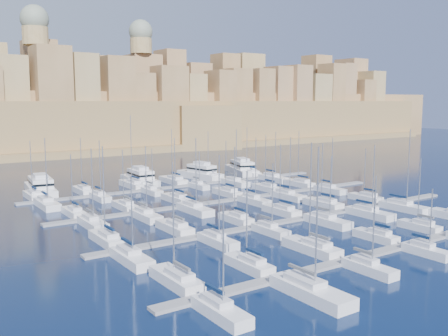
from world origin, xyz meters
TOP-DOWN VIEW (x-y plane):
  - ground at (0.00, 0.00)m, footprint 600.00×600.00m
  - pontoon_near at (0.00, -34.00)m, footprint 84.00×2.00m
  - pontoon_mid_near at (0.00, -12.00)m, footprint 84.00×2.00m
  - pontoon_mid_far at (0.00, 10.00)m, footprint 84.00×2.00m
  - pontoon_far at (0.00, 32.00)m, footprint 84.00×2.00m
  - sailboat_0 at (-35.89, -28.45)m, footprint 2.80×9.33m
  - sailboat_1 at (-25.27, -28.91)m, footprint 2.52×8.39m
  - sailboat_2 at (-13.04, -28.13)m, footprint 2.99×9.98m
  - sailboat_3 at (-0.05, -29.24)m, footprint 2.32×7.73m
  - sailboat_4 at (11.32, -29.33)m, footprint 2.26×7.54m
  - sailboat_6 at (-36.54, -39.00)m, footprint 2.46×8.21m
  - sailboat_7 at (-25.14, -40.38)m, footprint 3.30×11.02m
  - sailboat_8 at (-13.19, -38.71)m, footprint 2.29×7.63m
  - sailboat_9 at (-0.46, -38.49)m, footprint 2.15×7.16m
  - sailboat_12 at (-36.31, -6.56)m, footprint 2.73×9.10m
  - sailboat_13 at (-24.17, -6.51)m, footprint 2.76×9.21m
  - sailboat_14 at (-11.68, -7.01)m, footprint 2.46×8.19m
  - sailboat_15 at (-0.39, -6.59)m, footprint 2.71×9.04m
  - sailboat_16 at (11.28, -6.40)m, footprint 2.83×9.44m
  - sailboat_17 at (23.85, -7.05)m, footprint 2.43×8.11m
  - sailboat_18 at (-37.00, -17.56)m, footprint 2.81×9.36m
  - sailboat_19 at (-22.48, -17.10)m, footprint 2.52×8.41m
  - sailboat_20 at (-11.67, -16.79)m, footprint 2.34×7.79m
  - sailboat_21 at (0.80, -17.70)m, footprint 2.89×9.63m
  - sailboat_22 at (12.09, -17.84)m, footprint 2.98×9.93m
  - sailboat_23 at (22.29, -18.08)m, footprint 3.12×10.41m
  - sailboat_24 at (-34.70, 14.99)m, footprint 2.46×8.19m
  - sailboat_25 at (-24.09, 15.05)m, footprint 2.49×8.31m
  - sailboat_26 at (-11.68, 15.61)m, footprint 2.84×9.46m
  - sailboat_27 at (1.81, 15.42)m, footprint 2.72×9.08m
  - sailboat_28 at (13.51, 15.17)m, footprint 2.57×8.56m
  - sailboat_29 at (24.80, 15.52)m, footprint 2.78×9.27m
  - sailboat_30 at (-34.65, 4.50)m, footprint 2.77×9.23m
  - sailboat_31 at (-24.40, 4.50)m, footprint 2.77×9.23m
  - sailboat_32 at (-13.88, 4.11)m, footprint 3.01×10.02m
  - sailboat_33 at (1.32, 4.56)m, footprint 2.74×9.12m
  - sailboat_34 at (10.96, 4.39)m, footprint 2.84×9.46m
  - sailboat_35 at (24.74, 4.74)m, footprint 2.62×8.73m
  - sailboat_36 at (-36.93, 37.30)m, footprint 2.65×8.82m
  - sailboat_37 at (-25.37, 37.36)m, footprint 2.69×8.95m
  - sailboat_38 at (-11.92, 38.33)m, footprint 3.27×10.91m
  - sailboat_39 at (-0.19, 38.29)m, footprint 3.25×10.84m
  - sailboat_40 at (11.10, 37.85)m, footprint 2.98×9.94m
  - sailboat_41 at (24.67, 37.74)m, footprint 2.92×9.72m
  - sailboat_42 at (-36.89, 25.88)m, footprint 3.15×10.48m
  - sailboat_43 at (-24.88, 27.09)m, footprint 2.41×8.03m
  - sailboat_44 at (-12.05, 27.24)m, footprint 2.32×7.73m
  - sailboat_45 at (1.17, 27.43)m, footprint 2.20×7.34m
  - sailboat_46 at (11.73, 26.28)m, footprint 2.90×9.67m
  - sailboat_47 at (24.73, 25.92)m, footprint 3.12×10.41m
  - motor_yacht_a at (-34.08, 42.05)m, footprint 7.23×18.26m
  - motor_yacht_b at (-8.58, 41.39)m, footprint 5.75×16.66m
  - motor_yacht_c at (10.09, 40.91)m, footprint 7.16×15.98m
  - motor_yacht_d at (25.44, 41.96)m, footprint 10.22×18.36m
  - fortified_city at (-0.19, 155.26)m, footprint 460.00×108.95m

SIDE VIEW (x-z plane):
  - ground at x=0.00m, z-range 0.00..0.00m
  - pontoon_near at x=0.00m, z-range 0.00..0.40m
  - pontoon_mid_near at x=0.00m, z-range 0.00..0.40m
  - pontoon_mid_far at x=0.00m, z-range 0.00..0.40m
  - pontoon_far at x=0.00m, z-range 0.00..0.40m
  - sailboat_45 at x=1.17m, z-range -4.29..5.68m
  - sailboat_9 at x=-0.46m, z-range -4.39..5.78m
  - sailboat_3 at x=-0.05m, z-range -4.66..6.06m
  - sailboat_8 at x=-13.19m, z-range -4.82..6.23m
  - sailboat_44 at x=-12.05m, z-range -4.90..6.31m
  - sailboat_17 at x=23.85m, z-range -5.26..6.69m
  - sailboat_20 at x=-11.67m, z-range -5.45..6.89m
  - sailboat_24 at x=-34.70m, z-range -5.42..6.86m
  - sailboat_6 at x=-36.54m, z-range -5.47..6.91m
  - sailboat_4 at x=11.32m, z-range -5.62..7.07m
  - sailboat_25 at x=-24.09m, z-range -5.56..7.01m
  - sailboat_13 at x=-24.17m, z-range -5.40..6.87m
  - sailboat_18 at x=-37.00m, z-range -5.52..6.99m
  - sailboat_1 at x=-25.27m, z-range -6.00..7.47m
  - sailboat_43 at x=-24.88m, z-range -6.14..7.62m
  - sailboat_27 at x=1.81m, z-range -5.86..7.34m
  - sailboat_36 at x=-36.93m, z-range -6.01..7.48m
  - sailboat_35 at x=24.74m, z-range -6.06..7.53m
  - sailboat_37 at x=-25.37m, z-range -6.07..7.55m
  - sailboat_21 at x=0.80m, z-range -5.68..7.16m
  - sailboat_28 at x=13.51m, z-range -6.33..7.81m
  - sailboat_14 at x=-11.68m, z-range -6.38..7.86m
  - sailboat_0 at x=-35.89m, z-range -6.10..7.58m
  - sailboat_15 at x=-0.39m, z-range -6.29..7.77m
  - sailboat_19 at x=-22.48m, z-range -6.46..7.95m
  - sailboat_16 at x=11.28m, z-range -6.11..7.60m
  - sailboat_31 at x=-24.40m, z-range -6.35..7.84m
  - sailboat_30 at x=-34.65m, z-range -6.44..7.93m
  - sailboat_33 at x=1.32m, z-range -6.57..8.07m
  - sailboat_34 at x=10.96m, z-range -6.46..7.96m
  - sailboat_26 at x=-11.68m, z-range -6.47..7.97m
  - sailboat_40 at x=11.10m, z-range -6.20..7.70m
  - sailboat_29 at x=24.80m, z-range -6.60..8.10m
  - sailboat_22 at x=12.09m, z-range -6.37..7.87m
  - sailboat_41 at x=24.67m, z-range -6.63..8.14m
  - sailboat_46 at x=11.73m, z-range -6.77..8.28m
  - sailboat_47 at x=24.73m, z-range -6.25..7.76m
  - sailboat_12 at x=-36.31m, z-range -7.02..8.53m
  - sailboat_32 at x=-13.88m, z-range -6.88..8.41m
  - sailboat_42 at x=-36.89m, z-range -6.70..8.23m
  - sailboat_39 at x=-0.19m, z-range -6.67..8.21m
  - sailboat_2 at x=-13.04m, z-range -7.48..9.02m
  - sailboat_23 at x=22.29m, z-range -7.67..9.23m
  - sailboat_7 at x=-25.14m, z-range -7.98..9.56m
  - sailboat_38 at x=-11.92m, z-range -8.58..10.18m
  - motor_yacht_c at x=10.09m, z-range -0.90..4.35m
  - motor_yacht_a at x=-34.08m, z-range -0.90..4.35m
  - motor_yacht_b at x=-8.58m, z-range -0.90..4.35m
  - motor_yacht_d at x=25.44m, z-range -0.90..4.35m
  - fortified_city at x=-0.19m, z-range -15.02..44.50m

